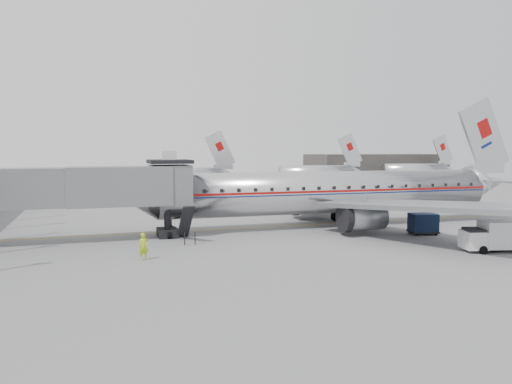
# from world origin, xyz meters

# --- Properties ---
(ground) EXTENTS (160.00, 160.00, 0.00)m
(ground) POSITION_xyz_m (0.00, 0.00, 0.00)
(ground) COLOR slate
(ground) RESTS_ON ground
(hangar) EXTENTS (30.00, 12.00, 6.00)m
(hangar) POSITION_xyz_m (45.00, 60.00, 3.00)
(hangar) COLOR #373532
(hangar) RESTS_ON ground
(apron_line) EXTENTS (60.00, 0.15, 0.01)m
(apron_line) POSITION_xyz_m (3.00, 6.00, 0.01)
(apron_line) COLOR gold
(apron_line) RESTS_ON ground
(jet_bridge) EXTENTS (21.00, 6.20, 7.10)m
(jet_bridge) POSITION_xyz_m (-16.66, 3.67, 4.18)
(jet_bridge) COLOR slate
(jet_bridge) RESTS_ON ground
(distant_aircraft_near) EXTENTS (16.39, 3.20, 10.26)m
(distant_aircraft_near) POSITION_xyz_m (-1.79, 42.00, 2.73)
(distant_aircraft_near) COLOR silver
(distant_aircraft_near) RESTS_ON ground
(distant_aircraft_mid) EXTENTS (16.39, 3.20, 10.26)m
(distant_aircraft_mid) POSITION_xyz_m (24.21, 46.00, 2.73)
(distant_aircraft_mid) COLOR silver
(distant_aircraft_mid) RESTS_ON ground
(distant_aircraft_far) EXTENTS (16.39, 3.20, 10.26)m
(distant_aircraft_far) POSITION_xyz_m (48.21, 50.00, 2.73)
(distant_aircraft_far) COLOR silver
(distant_aircraft_far) RESTS_ON ground
(airliner) EXTENTS (39.83, 36.92, 12.60)m
(airliner) POSITION_xyz_m (6.79, 4.79, 3.17)
(airliner) COLOR silver
(airliner) RESTS_ON ground
(service_van) EXTENTS (4.92, 2.87, 2.18)m
(service_van) POSITION_xyz_m (11.98, -9.54, 1.14)
(service_van) COLOR silver
(service_van) RESTS_ON ground
(baggage_cart_navy) EXTENTS (2.56, 2.15, 1.77)m
(baggage_cart_navy) POSITION_xyz_m (11.56, -1.84, 0.94)
(baggage_cart_navy) COLOR #0C1933
(baggage_cart_navy) RESTS_ON ground
(baggage_cart_white) EXTENTS (2.17, 1.74, 1.60)m
(baggage_cart_white) POSITION_xyz_m (11.69, -9.06, 0.85)
(baggage_cart_white) COLOR #BBBBBD
(baggage_cart_white) RESTS_ON ground
(ramp_worker) EXTENTS (0.72, 0.55, 1.78)m
(ramp_worker) POSITION_xyz_m (-12.00, -4.48, 0.89)
(ramp_worker) COLOR #B3D819
(ramp_worker) RESTS_ON ground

